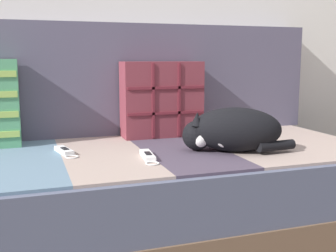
# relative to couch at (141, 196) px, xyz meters

# --- Properties ---
(ground_plane) EXTENTS (14.00, 14.00, 0.00)m
(ground_plane) POSITION_rel_couch_xyz_m (0.00, -0.09, -0.19)
(ground_plane) COLOR #564C47
(couch) EXTENTS (2.00, 0.92, 0.39)m
(couch) POSITION_rel_couch_xyz_m (0.00, 0.00, 0.00)
(couch) COLOR brown
(couch) RESTS_ON ground_plane
(sofa_backrest) EXTENTS (1.96, 0.14, 0.52)m
(sofa_backrest) POSITION_rel_couch_xyz_m (0.00, 0.39, 0.46)
(sofa_backrest) COLOR #514C60
(sofa_backrest) RESTS_ON couch
(throw_pillow_quilted) EXTENTS (0.37, 0.14, 0.35)m
(throw_pillow_quilted) POSITION_rel_couch_xyz_m (0.17, 0.24, 0.37)
(throw_pillow_quilted) COLOR brown
(throw_pillow_quilted) RESTS_ON couch
(sleeping_cat) EXTENTS (0.41, 0.31, 0.17)m
(sleeping_cat) POSITION_rel_couch_xyz_m (0.32, -0.16, 0.28)
(sleeping_cat) COLOR black
(sleeping_cat) RESTS_ON couch
(game_remote_near) EXTENTS (0.06, 0.20, 0.02)m
(game_remote_near) POSITION_rel_couch_xyz_m (-0.02, -0.17, 0.21)
(game_remote_near) COLOR white
(game_remote_near) RESTS_ON couch
(game_remote_far) EXTENTS (0.08, 0.19, 0.02)m
(game_remote_far) POSITION_rel_couch_xyz_m (-0.30, 0.01, 0.21)
(game_remote_far) COLOR white
(game_remote_far) RESTS_ON couch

